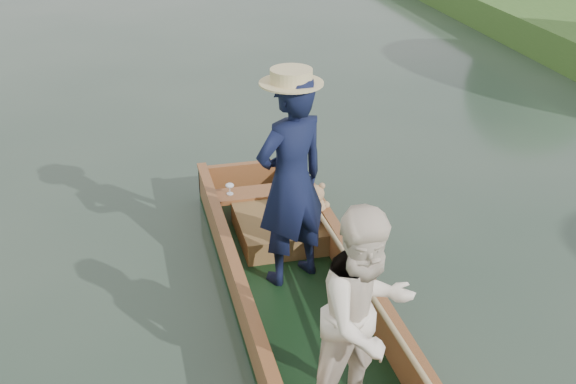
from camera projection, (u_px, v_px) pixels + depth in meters
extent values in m
plane|color=#283D30|center=(305.00, 324.00, 6.04)|extent=(120.00, 120.00, 0.00)
cube|color=black|center=(305.00, 321.00, 6.02)|extent=(1.10, 5.00, 0.08)
cube|color=#9A5830|center=(245.00, 310.00, 5.82)|extent=(0.08, 5.00, 0.32)
cube|color=#9A5830|center=(364.00, 292.00, 6.04)|extent=(0.08, 5.00, 0.32)
cube|color=#9A5830|center=(248.00, 176.00, 8.06)|extent=(1.10, 0.08, 0.32)
cube|color=#9A5830|center=(244.00, 291.00, 5.74)|extent=(0.10, 5.00, 0.04)
cube|color=#9A5830|center=(365.00, 274.00, 5.96)|extent=(0.10, 5.00, 0.04)
cube|color=#9A5830|center=(258.00, 193.00, 7.55)|extent=(0.94, 0.30, 0.05)
imported|color=black|center=(291.00, 182.00, 6.12)|extent=(0.82, 0.69, 1.90)
cylinder|color=beige|center=(291.00, 79.00, 5.71)|extent=(0.52, 0.52, 0.12)
imported|color=white|center=(366.00, 318.00, 4.66)|extent=(0.94, 0.84, 1.60)
cube|color=brown|center=(282.00, 228.00, 7.11)|extent=(0.85, 0.90, 0.22)
sphere|color=tan|center=(315.00, 208.00, 6.99)|extent=(0.22, 0.22, 0.22)
sphere|color=tan|center=(316.00, 193.00, 6.90)|extent=(0.17, 0.17, 0.17)
sphere|color=tan|center=(310.00, 187.00, 6.86)|extent=(0.06, 0.06, 0.06)
sphere|color=tan|center=(322.00, 186.00, 6.88)|extent=(0.06, 0.06, 0.06)
sphere|color=tan|center=(318.00, 198.00, 6.85)|extent=(0.07, 0.07, 0.07)
sphere|color=tan|center=(306.00, 207.00, 6.93)|extent=(0.08, 0.08, 0.08)
sphere|color=tan|center=(326.00, 205.00, 6.97)|extent=(0.08, 0.08, 0.08)
sphere|color=tan|center=(310.00, 219.00, 6.99)|extent=(0.09, 0.09, 0.09)
sphere|color=tan|center=(321.00, 218.00, 7.01)|extent=(0.09, 0.09, 0.09)
cylinder|color=silver|center=(230.00, 194.00, 7.47)|extent=(0.07, 0.07, 0.01)
cylinder|color=silver|center=(230.00, 190.00, 7.45)|extent=(0.01, 0.01, 0.08)
ellipsoid|color=silver|center=(230.00, 185.00, 7.43)|extent=(0.09, 0.09, 0.05)
cylinder|color=tan|center=(356.00, 270.00, 5.93)|extent=(0.04, 4.00, 0.18)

